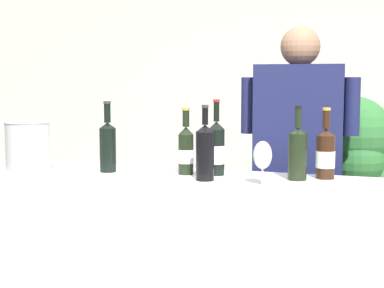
{
  "coord_description": "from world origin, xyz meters",
  "views": [
    {
      "loc": [
        0.74,
        -2.46,
        1.4
      ],
      "look_at": [
        -0.11,
        0.0,
        1.12
      ],
      "focal_mm": 54.59,
      "sensor_mm": 36.0,
      "label": 1
    }
  ],
  "objects_px": {
    "wine_bottle_5": "(205,151)",
    "wine_bottle_4": "(216,149)",
    "wine_bottle_0": "(108,145)",
    "wine_bottle_3": "(326,153)",
    "wine_glass": "(263,157)",
    "person_server": "(297,194)",
    "ice_bucket": "(28,147)",
    "wine_bottle_1": "(297,152)",
    "potted_shrub": "(349,175)",
    "wine_bottle_2": "(186,150)"
  },
  "relations": [
    {
      "from": "wine_bottle_0",
      "to": "ice_bucket",
      "type": "relative_size",
      "value": 1.37
    },
    {
      "from": "wine_bottle_5",
      "to": "wine_glass",
      "type": "relative_size",
      "value": 1.77
    },
    {
      "from": "wine_bottle_3",
      "to": "wine_bottle_5",
      "type": "distance_m",
      "value": 0.54
    },
    {
      "from": "wine_bottle_1",
      "to": "wine_bottle_5",
      "type": "bearing_deg",
      "value": -159.51
    },
    {
      "from": "wine_bottle_5",
      "to": "potted_shrub",
      "type": "xyz_separation_m",
      "value": [
        0.54,
        1.03,
        -0.23
      ]
    },
    {
      "from": "wine_bottle_0",
      "to": "wine_glass",
      "type": "relative_size",
      "value": 1.81
    },
    {
      "from": "wine_bottle_0",
      "to": "wine_bottle_1",
      "type": "distance_m",
      "value": 0.89
    },
    {
      "from": "wine_bottle_5",
      "to": "ice_bucket",
      "type": "height_order",
      "value": "wine_bottle_5"
    },
    {
      "from": "wine_bottle_4",
      "to": "ice_bucket",
      "type": "height_order",
      "value": "wine_bottle_4"
    },
    {
      "from": "wine_glass",
      "to": "wine_bottle_0",
      "type": "bearing_deg",
      "value": 170.55
    },
    {
      "from": "wine_bottle_0",
      "to": "wine_bottle_2",
      "type": "distance_m",
      "value": 0.38
    },
    {
      "from": "wine_bottle_0",
      "to": "wine_glass",
      "type": "bearing_deg",
      "value": -9.45
    },
    {
      "from": "potted_shrub",
      "to": "wine_bottle_2",
      "type": "bearing_deg",
      "value": -127.02
    },
    {
      "from": "wine_bottle_5",
      "to": "potted_shrub",
      "type": "distance_m",
      "value": 1.19
    },
    {
      "from": "wine_bottle_2",
      "to": "wine_bottle_5",
      "type": "xyz_separation_m",
      "value": [
        0.13,
        -0.13,
        0.01
      ]
    },
    {
      "from": "wine_bottle_1",
      "to": "wine_glass",
      "type": "height_order",
      "value": "wine_bottle_1"
    },
    {
      "from": "wine_bottle_2",
      "to": "wine_bottle_3",
      "type": "relative_size",
      "value": 0.98
    },
    {
      "from": "wine_bottle_3",
      "to": "wine_glass",
      "type": "xyz_separation_m",
      "value": [
        -0.23,
        -0.27,
        0.01
      ]
    },
    {
      "from": "wine_bottle_0",
      "to": "wine_bottle_3",
      "type": "relative_size",
      "value": 1.07
    },
    {
      "from": "wine_glass",
      "to": "person_server",
      "type": "height_order",
      "value": "person_server"
    },
    {
      "from": "wine_bottle_4",
      "to": "potted_shrub",
      "type": "bearing_deg",
      "value": 58.33
    },
    {
      "from": "wine_bottle_2",
      "to": "ice_bucket",
      "type": "distance_m",
      "value": 0.75
    },
    {
      "from": "wine_bottle_1",
      "to": "person_server",
      "type": "height_order",
      "value": "person_server"
    },
    {
      "from": "ice_bucket",
      "to": "wine_bottle_2",
      "type": "bearing_deg",
      "value": 16.01
    },
    {
      "from": "wine_bottle_0",
      "to": "wine_bottle_3",
      "type": "distance_m",
      "value": 1.01
    },
    {
      "from": "wine_bottle_0",
      "to": "potted_shrub",
      "type": "bearing_deg",
      "value": 41.96
    },
    {
      "from": "wine_bottle_0",
      "to": "wine_bottle_3",
      "type": "xyz_separation_m",
      "value": [
        1.0,
        0.14,
        -0.02
      ]
    },
    {
      "from": "ice_bucket",
      "to": "potted_shrub",
      "type": "distance_m",
      "value": 1.79
    },
    {
      "from": "wine_bottle_3",
      "to": "ice_bucket",
      "type": "height_order",
      "value": "wine_bottle_3"
    },
    {
      "from": "wine_bottle_2",
      "to": "wine_bottle_5",
      "type": "bearing_deg",
      "value": -44.2
    },
    {
      "from": "wine_bottle_2",
      "to": "wine_bottle_3",
      "type": "distance_m",
      "value": 0.63
    },
    {
      "from": "ice_bucket",
      "to": "potted_shrub",
      "type": "bearing_deg",
      "value": 38.4
    },
    {
      "from": "ice_bucket",
      "to": "person_server",
      "type": "bearing_deg",
      "value": 31.46
    },
    {
      "from": "wine_bottle_3",
      "to": "ice_bucket",
      "type": "bearing_deg",
      "value": -167.65
    },
    {
      "from": "wine_bottle_0",
      "to": "wine_bottle_5",
      "type": "xyz_separation_m",
      "value": [
        0.51,
        -0.08,
        -0.0
      ]
    },
    {
      "from": "wine_bottle_3",
      "to": "wine_bottle_1",
      "type": "bearing_deg",
      "value": -145.42
    },
    {
      "from": "wine_bottle_3",
      "to": "wine_bottle_4",
      "type": "xyz_separation_m",
      "value": [
        -0.49,
        -0.06,
        0.01
      ]
    },
    {
      "from": "wine_bottle_5",
      "to": "wine_glass",
      "type": "xyz_separation_m",
      "value": [
        0.26,
        -0.05,
        -0.01
      ]
    },
    {
      "from": "wine_bottle_5",
      "to": "wine_bottle_4",
      "type": "bearing_deg",
      "value": 88.26
    },
    {
      "from": "wine_glass",
      "to": "person_server",
      "type": "xyz_separation_m",
      "value": [
        0.04,
        0.68,
        -0.28
      ]
    },
    {
      "from": "wine_glass",
      "to": "potted_shrub",
      "type": "distance_m",
      "value": 1.14
    },
    {
      "from": "wine_bottle_3",
      "to": "wine_bottle_2",
      "type": "bearing_deg",
      "value": -171.97
    },
    {
      "from": "wine_bottle_3",
      "to": "wine_glass",
      "type": "height_order",
      "value": "wine_bottle_3"
    },
    {
      "from": "wine_bottle_0",
      "to": "wine_bottle_4",
      "type": "bearing_deg",
      "value": 8.26
    },
    {
      "from": "wine_bottle_1",
      "to": "wine_bottle_2",
      "type": "bearing_deg",
      "value": -178.77
    },
    {
      "from": "wine_bottle_1",
      "to": "wine_bottle_3",
      "type": "distance_m",
      "value": 0.14
    },
    {
      "from": "person_server",
      "to": "wine_bottle_2",
      "type": "bearing_deg",
      "value": -131.32
    },
    {
      "from": "wine_bottle_1",
      "to": "wine_bottle_4",
      "type": "xyz_separation_m",
      "value": [
        -0.37,
        0.01,
        0.0
      ]
    },
    {
      "from": "wine_bottle_4",
      "to": "wine_bottle_1",
      "type": "bearing_deg",
      "value": -2.19
    },
    {
      "from": "wine_glass",
      "to": "person_server",
      "type": "distance_m",
      "value": 0.74
    }
  ]
}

